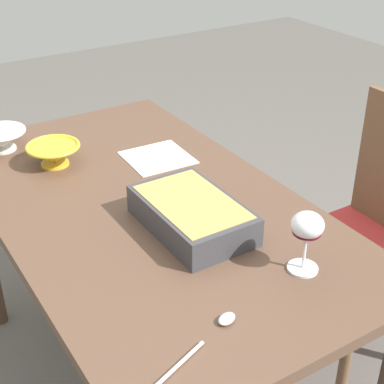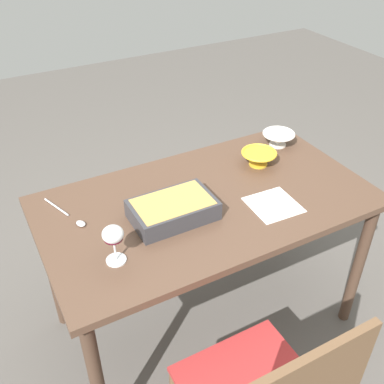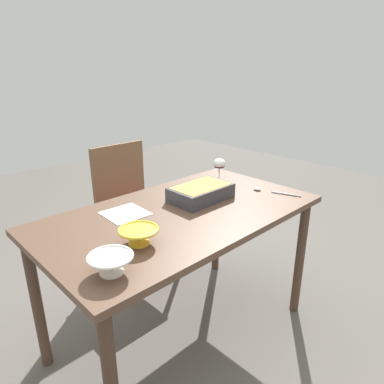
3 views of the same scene
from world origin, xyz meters
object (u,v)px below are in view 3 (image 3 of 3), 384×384
dining_table (182,227)px  small_bowl (111,263)px  chair (130,206)px  casserole_dish (201,192)px  serving_spoon (268,191)px  mixing_bowl (139,235)px  wine_glass (219,165)px  napkin (125,213)px

dining_table → small_bowl: bearing=23.2°
chair → small_bowl: bearing=53.3°
dining_table → casserole_dish: bearing=-166.7°
dining_table → serving_spoon: (-0.54, 0.14, 0.09)m
chair → serving_spoon: 1.00m
mixing_bowl → dining_table: bearing=-159.9°
mixing_bowl → serving_spoon: size_ratio=0.64×
casserole_dish → mixing_bowl: casserole_dish is taller
wine_glass → serving_spoon: wine_glass is taller
chair → small_bowl: 1.28m
chair → napkin: chair is taller
serving_spoon → wine_glass: bearing=-76.9°
chair → small_bowl: (0.74, 1.00, 0.29)m
napkin → wine_glass: bearing=-179.9°
dining_table → mixing_bowl: (0.35, 0.13, 0.13)m
mixing_bowl → napkin: (-0.13, -0.30, -0.04)m
mixing_bowl → napkin: 0.32m
dining_table → wine_glass: (-0.47, -0.17, 0.20)m
mixing_bowl → small_bowl: (0.19, 0.11, 0.00)m
casserole_dish → small_bowl: casserole_dish is taller
wine_glass → napkin: bearing=0.1°
wine_glass → serving_spoon: 0.33m
casserole_dish → napkin: bearing=-17.0°
wine_glass → napkin: size_ratio=0.78×
dining_table → chair: size_ratio=1.49×
mixing_bowl → napkin: bearing=-113.8°
chair → wine_glass: size_ratio=6.11×
napkin → small_bowl: bearing=51.0°
napkin → casserole_dish: bearing=163.0°
casserole_dish → napkin: casserole_dish is taller
chair → dining_table: bearing=75.5°
chair → casserole_dish: size_ratio=2.84×
dining_table → chair: bearing=-104.5°
small_bowl → serving_spoon: size_ratio=0.62×
dining_table → chair: (-0.20, -0.76, -0.17)m
chair → casserole_dish: 0.78m
small_bowl → serving_spoon: bearing=-175.2°
casserole_dish → small_bowl: 0.78m
dining_table → small_bowl: size_ratio=8.64×
serving_spoon → casserole_dish: bearing=-27.2°
serving_spoon → mixing_bowl: bearing=-0.8°
wine_glass → dining_table: bearing=19.6°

